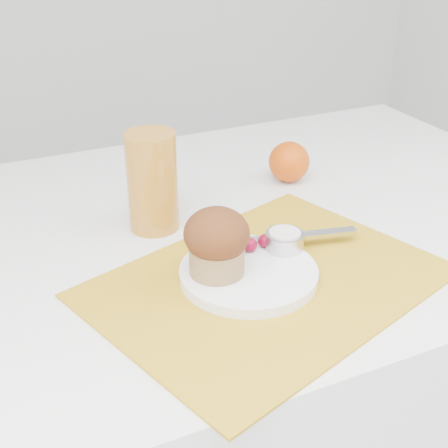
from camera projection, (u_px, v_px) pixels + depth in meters
name	position (u px, v px, depth m)	size (l,w,h in m)	color
table	(238.00, 388.00, 1.21)	(1.20, 0.80, 0.75)	white
placemat	(267.00, 282.00, 0.85)	(0.46, 0.34, 0.00)	gold
plate	(249.00, 273.00, 0.86)	(0.19, 0.19, 0.02)	white
ramekin	(284.00, 241.00, 0.90)	(0.06, 0.06, 0.02)	#BABABE
cream	(285.00, 233.00, 0.89)	(0.05, 0.05, 0.01)	white
raspberry_near	(250.00, 245.00, 0.89)	(0.02, 0.02, 0.02)	#5B0217
raspberry_far	(265.00, 241.00, 0.90)	(0.02, 0.02, 0.02)	#570216
butter_knife	(289.00, 237.00, 0.93)	(0.21, 0.02, 0.01)	silver
orange	(289.00, 162.00, 1.14)	(0.07, 0.07, 0.07)	#CE4B07
juice_glass	(152.00, 182.00, 0.96)	(0.08, 0.08, 0.16)	#BC7A23
muffin	(217.00, 241.00, 0.82)	(0.09, 0.09, 0.09)	#9D7B4C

